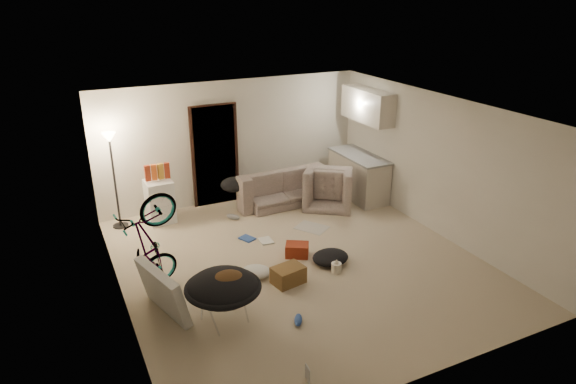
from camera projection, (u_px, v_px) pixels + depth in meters
name	position (u px, v px, depth m)	size (l,w,h in m)	color
floor	(299.00, 262.00, 8.38)	(5.50, 6.00, 0.02)	beige
ceiling	(300.00, 110.00, 7.44)	(5.50, 6.00, 0.02)	white
wall_back	(232.00, 142.00, 10.43)	(5.50, 0.02, 2.50)	silver
wall_front	(429.00, 286.00, 5.39)	(5.50, 0.02, 2.50)	silver
wall_left	(114.00, 224.00, 6.79)	(0.02, 6.00, 2.50)	silver
wall_right	(439.00, 166.00, 9.03)	(0.02, 6.00, 2.50)	silver
doorway	(215.00, 156.00, 10.32)	(0.85, 0.10, 2.04)	black
door_trim	(215.00, 156.00, 10.29)	(0.97, 0.04, 2.10)	black
floor_lamp	(112.00, 160.00, 9.13)	(0.28, 0.28, 1.81)	black
kitchen_counter	(358.00, 177.00, 10.86)	(0.60, 1.50, 0.88)	beige
counter_top	(359.00, 156.00, 10.69)	(0.64, 1.54, 0.04)	gray
kitchen_uppers	(367.00, 105.00, 10.36)	(0.38, 1.40, 0.65)	beige
sofa	(278.00, 189.00, 10.63)	(1.89, 0.74, 0.55)	#3B423A
armchair	(330.00, 189.00, 10.53)	(0.95, 0.83, 0.62)	#3B423A
bicycle	(152.00, 264.00, 7.48)	(0.55, 1.57, 0.82)	black
mini_fridge	(160.00, 201.00, 9.68)	(0.48, 0.48, 0.82)	white
snack_box_0	(148.00, 173.00, 9.40)	(0.10, 0.07, 0.30)	maroon
snack_box_1	(154.00, 172.00, 9.44)	(0.10, 0.07, 0.30)	#C34E18
snack_box_2	(161.00, 171.00, 9.49)	(0.10, 0.07, 0.30)	gold
snack_box_3	(167.00, 170.00, 9.54)	(0.10, 0.07, 0.30)	maroon
saucer_chair	(223.00, 294.00, 6.73)	(1.02, 1.02, 0.72)	silver
hoodie	(227.00, 280.00, 6.65)	(0.48, 0.40, 0.22)	#4C311A
sofa_drape	(235.00, 184.00, 10.15)	(0.56, 0.46, 0.28)	black
tv_box	(163.00, 291.00, 6.93)	(0.13, 1.05, 0.70)	silver
drink_case_a	(288.00, 275.00, 7.73)	(0.47, 0.33, 0.27)	brown
drink_case_b	(297.00, 250.00, 8.52)	(0.38, 0.28, 0.22)	maroon
juicer	(336.00, 267.00, 8.03)	(0.16, 0.16, 0.23)	beige
newspaper	(312.00, 228.00, 9.56)	(0.43, 0.57, 0.01)	#B7B2A9
book_blue	(247.00, 238.00, 9.12)	(0.20, 0.27, 0.03)	#2E50A7
book_white	(266.00, 241.00, 9.04)	(0.21, 0.28, 0.03)	silver
shoe_0	(272.00, 206.00, 10.41)	(0.24, 0.10, 0.09)	#2E50A7
shoe_1	(233.00, 217.00, 9.88)	(0.29, 0.12, 0.11)	slate
shoe_2	(298.00, 320.00, 6.83)	(0.26, 0.10, 0.10)	#2E50A7
shoe_3	(290.00, 277.00, 7.82)	(0.29, 0.12, 0.11)	slate
clothes_lump_a	(330.00, 257.00, 8.31)	(0.61, 0.52, 0.20)	black
clothes_lump_b	(269.00, 198.00, 10.72)	(0.43, 0.38, 0.13)	black
clothes_lump_c	(256.00, 272.00, 7.94)	(0.46, 0.40, 0.14)	silver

